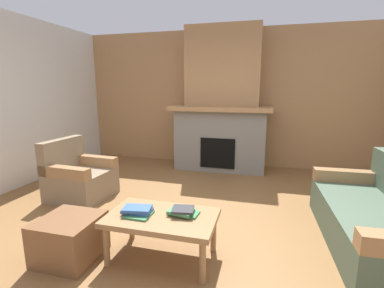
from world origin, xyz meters
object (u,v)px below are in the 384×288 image
(fireplace, at_px, (222,109))
(couch, at_px, (379,220))
(armchair, at_px, (79,178))
(ottoman, at_px, (70,238))
(coffee_table, at_px, (162,221))

(fireplace, bearing_deg, couch, -50.45)
(armchair, height_order, ottoman, armchair)
(fireplace, xyz_separation_m, armchair, (-1.74, -2.06, -0.87))
(couch, bearing_deg, ottoman, -161.32)
(coffee_table, bearing_deg, armchair, 147.83)
(fireplace, distance_m, couch, 3.22)
(fireplace, relative_size, armchair, 3.18)
(fireplace, bearing_deg, ottoman, -104.63)
(ottoman, bearing_deg, armchair, 123.79)
(armchair, distance_m, coffee_table, 2.01)
(couch, height_order, coffee_table, couch)
(coffee_table, distance_m, ottoman, 0.88)
(fireplace, relative_size, ottoman, 5.19)
(fireplace, xyz_separation_m, ottoman, (-0.88, -3.35, -0.96))
(armchair, relative_size, coffee_table, 0.85)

